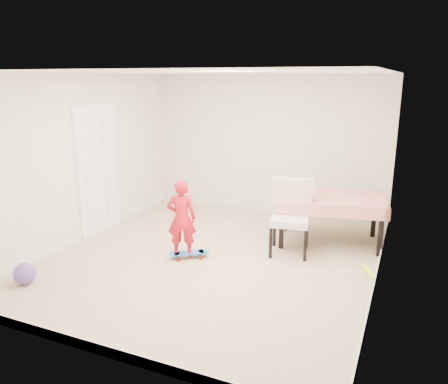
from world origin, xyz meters
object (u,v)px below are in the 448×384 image
at_px(dining_table, 330,219).
at_px(child, 182,221).
at_px(dining_chair, 290,218).
at_px(skateboard, 189,255).
at_px(balloon, 25,274).

xyz_separation_m(dining_table, child, (-1.82, -1.48, 0.19)).
bearing_deg(dining_chair, skateboard, -159.95).
bearing_deg(skateboard, dining_table, 4.40).
distance_m(skateboard, balloon, 2.17).
relative_size(dining_table, balloon, 5.77).
bearing_deg(dining_chair, balloon, -150.96).
xyz_separation_m(dining_chair, skateboard, (-1.27, -0.76, -0.50)).
xyz_separation_m(child, balloon, (-1.42, -1.52, -0.43)).
height_order(skateboard, balloon, balloon).
relative_size(dining_table, dining_chair, 1.48).
bearing_deg(dining_table, child, -152.17).
distance_m(dining_table, child, 2.35).
bearing_deg(dining_table, skateboard, -151.40).
distance_m(dining_chair, skateboard, 1.57).
xyz_separation_m(dining_chair, child, (-1.37, -0.79, 0.02)).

